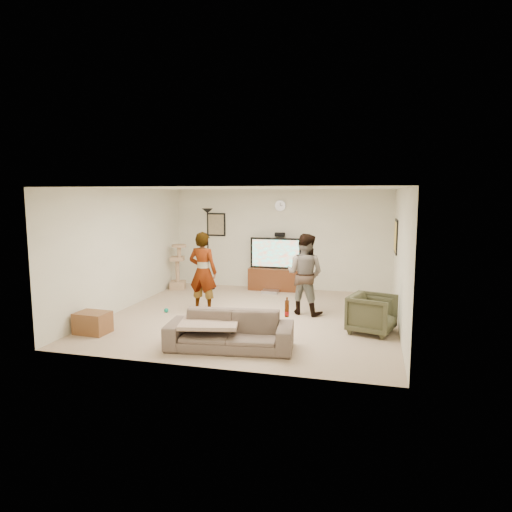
% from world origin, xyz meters
% --- Properties ---
extents(floor, '(5.50, 5.50, 0.02)m').
position_xyz_m(floor, '(0.00, 0.00, -0.01)').
color(floor, tan).
rests_on(floor, ground).
extents(ceiling, '(5.50, 5.50, 0.02)m').
position_xyz_m(ceiling, '(0.00, 0.00, 2.51)').
color(ceiling, silver).
rests_on(ceiling, wall_back).
extents(wall_back, '(5.50, 0.04, 2.50)m').
position_xyz_m(wall_back, '(0.00, 2.75, 1.25)').
color(wall_back, silver).
rests_on(wall_back, floor).
extents(wall_front, '(5.50, 0.04, 2.50)m').
position_xyz_m(wall_front, '(0.00, -2.75, 1.25)').
color(wall_front, silver).
rests_on(wall_front, floor).
extents(wall_left, '(0.04, 5.50, 2.50)m').
position_xyz_m(wall_left, '(-2.75, 0.00, 1.25)').
color(wall_left, silver).
rests_on(wall_left, floor).
extents(wall_right, '(0.04, 5.50, 2.50)m').
position_xyz_m(wall_right, '(2.75, 0.00, 1.25)').
color(wall_right, silver).
rests_on(wall_right, floor).
extents(wall_clock, '(0.26, 0.04, 0.26)m').
position_xyz_m(wall_clock, '(0.00, 2.72, 2.10)').
color(wall_clock, white).
rests_on(wall_clock, wall_back).
extents(wall_speaker, '(0.25, 0.10, 0.10)m').
position_xyz_m(wall_speaker, '(0.00, 2.69, 1.38)').
color(wall_speaker, black).
rests_on(wall_speaker, wall_back).
extents(picture_back, '(0.42, 0.03, 0.52)m').
position_xyz_m(picture_back, '(-1.70, 2.73, 1.60)').
color(picture_back, gray).
rests_on(picture_back, wall_back).
extents(picture_right, '(0.03, 0.78, 0.62)m').
position_xyz_m(picture_right, '(2.73, 1.60, 1.50)').
color(picture_right, '#EABF5B').
rests_on(picture_right, wall_right).
extents(tv_stand, '(1.33, 0.45, 0.55)m').
position_xyz_m(tv_stand, '(-0.06, 2.50, 0.28)').
color(tv_stand, '#4A2411').
rests_on(tv_stand, floor).
extents(console_box, '(0.40, 0.30, 0.07)m').
position_xyz_m(console_box, '(-0.11, 2.11, 0.04)').
color(console_box, silver).
rests_on(console_box, floor).
extents(tv, '(1.28, 0.08, 0.76)m').
position_xyz_m(tv, '(-0.06, 2.50, 0.93)').
color(tv, black).
rests_on(tv, tv_stand).
extents(tv_screen, '(1.18, 0.01, 0.67)m').
position_xyz_m(tv_screen, '(-0.06, 2.46, 0.93)').
color(tv_screen, '#27DFC6').
rests_on(tv_screen, tv).
extents(floor_lamp, '(0.32, 0.32, 2.03)m').
position_xyz_m(floor_lamp, '(-1.74, 2.21, 1.02)').
color(floor_lamp, black).
rests_on(floor_lamp, floor).
extents(cat_tree, '(0.45, 0.45, 1.15)m').
position_xyz_m(cat_tree, '(-2.49, 2.00, 0.57)').
color(cat_tree, tan).
rests_on(cat_tree, floor).
extents(person_left, '(0.63, 0.44, 1.64)m').
position_xyz_m(person_left, '(-1.07, 0.10, 0.82)').
color(person_left, beige).
rests_on(person_left, floor).
extents(person_right, '(0.93, 0.81, 1.62)m').
position_xyz_m(person_right, '(0.96, 0.45, 0.81)').
color(person_right, '#2B4A90').
rests_on(person_right, floor).
extents(sofa, '(2.03, 0.98, 0.57)m').
position_xyz_m(sofa, '(0.14, -1.91, 0.29)').
color(sofa, brown).
rests_on(sofa, floor).
extents(throw_blanket, '(1.03, 0.88, 0.06)m').
position_xyz_m(throw_blanket, '(-0.19, -1.91, 0.39)').
color(throw_blanket, tan).
rests_on(throw_blanket, sofa).
extents(beer_bottle, '(0.06, 0.06, 0.25)m').
position_xyz_m(beer_bottle, '(1.04, -1.91, 0.70)').
color(beer_bottle, '#521F05').
rests_on(beer_bottle, sofa).
extents(armchair, '(0.92, 0.90, 0.68)m').
position_xyz_m(armchair, '(2.29, -0.53, 0.34)').
color(armchair, '#3D3E29').
rests_on(armchair, floor).
extents(side_table, '(0.58, 0.45, 0.37)m').
position_xyz_m(side_table, '(-2.40, -1.76, 0.19)').
color(side_table, brown).
rests_on(side_table, floor).
extents(toy_ball, '(0.09, 0.09, 0.09)m').
position_xyz_m(toy_ball, '(-1.77, -0.18, 0.05)').
color(toy_ball, '#0B8469').
rests_on(toy_ball, floor).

